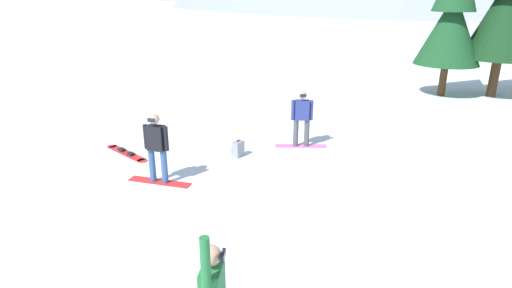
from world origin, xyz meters
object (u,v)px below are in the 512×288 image
at_px(snowboarder_background, 302,118).
at_px(loose_snowboard_near_right, 126,153).
at_px(snowboarder_midground, 157,147).
at_px(pine_tree_tall, 453,15).
at_px(backpack_grey, 238,149).

bearing_deg(snowboarder_background, loose_snowboard_near_right, -143.30).
distance_m(snowboarder_background, loose_snowboard_near_right, 5.10).
bearing_deg(snowboarder_midground, snowboarder_background, 64.48).
height_order(snowboarder_midground, loose_snowboard_near_right, snowboarder_midground).
relative_size(loose_snowboard_near_right, pine_tree_tall, 0.31).
xyz_separation_m(snowboarder_midground, snowboarder_background, (1.91, 3.99, -0.01)).
bearing_deg(backpack_grey, pine_tree_tall, 70.15).
bearing_deg(snowboarder_background, snowboarder_midground, -115.52).
relative_size(snowboarder_midground, pine_tree_tall, 0.27).
bearing_deg(loose_snowboard_near_right, snowboarder_background, 36.70).
distance_m(backpack_grey, pine_tree_tall, 11.76).
relative_size(snowboarder_background, loose_snowboard_near_right, 0.88).
height_order(snowboarder_midground, snowboarder_background, snowboarder_midground).
height_order(snowboarder_midground, pine_tree_tall, pine_tree_tall).
distance_m(snowboarder_midground, snowboarder_background, 4.43).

